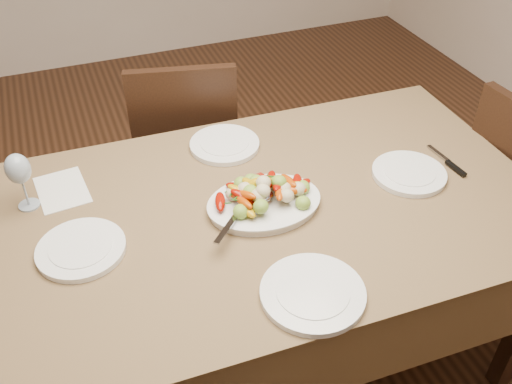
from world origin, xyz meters
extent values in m
cube|color=brown|center=(0.17, 0.15, 0.38)|extent=(1.87, 1.09, 0.76)
ellipsoid|color=white|center=(0.20, 0.14, 0.77)|extent=(0.35, 0.27, 0.02)
cylinder|color=white|center=(-0.36, 0.15, 0.77)|extent=(0.25, 0.25, 0.02)
cylinder|color=white|center=(0.71, 0.12, 0.77)|extent=(0.25, 0.25, 0.02)
cylinder|color=white|center=(0.19, 0.51, 0.77)|extent=(0.25, 0.25, 0.02)
cylinder|color=white|center=(0.18, -0.24, 0.77)|extent=(0.28, 0.28, 0.02)
cube|color=silver|center=(-0.38, 0.46, 0.76)|extent=(0.17, 0.22, 0.00)
camera|label=1|loc=(-0.31, -1.12, 1.91)|focal=40.00mm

